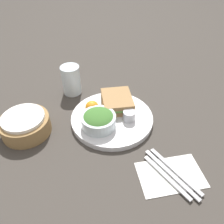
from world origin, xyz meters
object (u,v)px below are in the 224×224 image
dressing_cup (129,116)px  knife (171,174)px  spoon (167,177)px  salad_bowl (99,120)px  plate (112,118)px  fork (175,171)px  bread_basket (25,125)px  sandwich (117,101)px  drink_glass (71,80)px

dressing_cup → knife: (-0.24, -0.07, -0.03)m
spoon → salad_bowl: bearing=-170.1°
knife → salad_bowl: bearing=-166.6°
salad_bowl → spoon: salad_bowl is taller
dressing_cup → plate: bearing=63.3°
plate → fork: (-0.26, -0.14, -0.00)m
salad_bowl → bread_basket: 0.26m
sandwich → bread_basket: size_ratio=0.79×
plate → spoon: 0.29m
spoon → drink_glass: bearing=-178.6°
salad_bowl → drink_glass: bearing=17.6°
bread_basket → fork: bread_basket is taller
drink_glass → spoon: size_ratio=0.70×
bread_basket → fork: size_ratio=0.86×
bread_basket → spoon: size_ratio=0.95×
dressing_cup → drink_glass: drink_glass is taller
plate → fork: 0.29m
bread_basket → spoon: 0.50m
plate → salad_bowl: bearing=125.8°
plate → salad_bowl: salad_bowl is taller
sandwich → salad_bowl: bearing=138.0°
salad_bowl → dressing_cup: (0.01, -0.11, -0.01)m
drink_glass → fork: bearing=-149.5°
drink_glass → bread_basket: (-0.21, 0.17, -0.03)m
plate → sandwich: (0.05, -0.03, 0.03)m
knife → bread_basket: bearing=-146.6°
plate → salad_bowl: 0.08m
fork → salad_bowl: bearing=-163.2°
sandwich → knife: bearing=-163.4°
drink_glass → bread_basket: size_ratio=0.73×
plate → fork: plate is taller
salad_bowl → spoon: (-0.23, -0.16, -0.04)m
drink_glass → knife: drink_glass is taller
drink_glass → fork: 0.55m
plate → drink_glass: (0.21, 0.13, 0.05)m
drink_glass → plate: bearing=-147.6°
dressing_cup → sandwich: bearing=18.0°
bread_basket → plate: bearing=-89.5°
sandwich → fork: (-0.31, -0.11, -0.04)m
drink_glass → bread_basket: drink_glass is taller
drink_glass → knife: 0.55m
sandwich → salad_bowl: 0.13m
fork → spoon: size_ratio=1.11×
fork → spoon: bearing=-90.0°
knife → drink_glass: bearing=-176.7°
sandwich → spoon: bearing=-166.4°
spoon → bread_basket: bearing=-148.3°
drink_glass → spoon: drink_glass is taller
spoon → sandwich: bearing=168.3°
dressing_cup → bread_basket: bearing=85.9°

